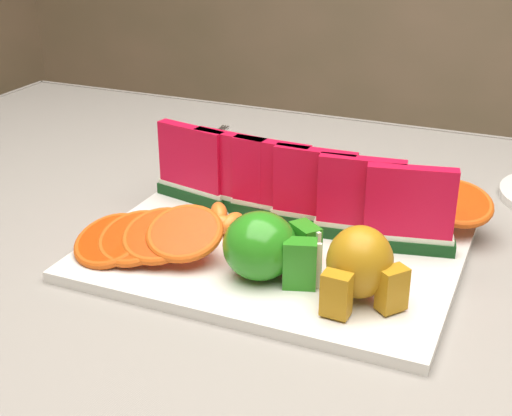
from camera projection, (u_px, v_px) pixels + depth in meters
table at (292, 329)px, 0.85m from camera, size 1.40×0.90×0.75m
tablecloth at (293, 284)px, 0.82m from camera, size 1.53×1.03×0.20m
platter at (275, 251)px, 0.80m from camera, size 0.40×0.30×0.01m
apple_cluster at (267, 247)px, 0.72m from camera, size 0.11×0.09×0.07m
pear_cluster at (360, 265)px, 0.68m from camera, size 0.09×0.09×0.07m
fork at (200, 144)px, 1.14m from camera, size 0.03×0.20×0.00m
watermelon_row at (292, 187)px, 0.83m from camera, size 0.39×0.07×0.10m
orange_fan_front at (147, 237)px, 0.76m from camera, size 0.18×0.12×0.05m
orange_fan_back at (337, 191)px, 0.88m from camera, size 0.39×0.12×0.05m
tangerine_segments at (258, 228)px, 0.81m from camera, size 0.17×0.08×0.02m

